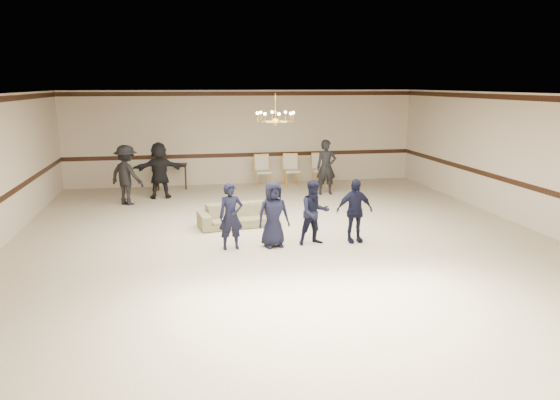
% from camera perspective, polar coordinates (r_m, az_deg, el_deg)
% --- Properties ---
extents(room, '(12.01, 14.01, 3.21)m').
position_cam_1_polar(room, '(11.50, 0.43, 3.35)').
color(room, beige).
rests_on(room, ground).
extents(chair_rail, '(12.00, 0.02, 0.14)m').
position_cam_1_polar(chair_rail, '(18.41, -3.89, 4.86)').
color(chair_rail, black).
rests_on(chair_rail, wall_back).
extents(crown_molding, '(12.00, 0.02, 0.14)m').
position_cam_1_polar(crown_molding, '(18.26, -3.99, 11.35)').
color(crown_molding, black).
rests_on(crown_molding, wall_back).
extents(chandelier, '(0.94, 0.94, 0.89)m').
position_cam_1_polar(chandelier, '(12.35, -0.49, 9.92)').
color(chandelier, gold).
rests_on(chandelier, ceiling).
extents(boy_a, '(0.54, 0.38, 1.41)m').
position_cam_1_polar(boy_a, '(11.09, -5.30, -1.77)').
color(boy_a, black).
rests_on(boy_a, floor).
extents(boy_b, '(0.74, 0.54, 1.41)m').
position_cam_1_polar(boy_b, '(11.21, -0.72, -1.57)').
color(boy_b, black).
rests_on(boy_b, floor).
extents(boy_c, '(0.74, 0.61, 1.41)m').
position_cam_1_polar(boy_c, '(11.40, 3.73, -1.36)').
color(boy_c, black).
rests_on(boy_c, floor).
extents(boy_d, '(0.83, 0.37, 1.41)m').
position_cam_1_polar(boy_d, '(11.66, 8.01, -1.14)').
color(boy_d, black).
rests_on(boy_d, floor).
extents(settee, '(1.99, 1.01, 0.55)m').
position_cam_1_polar(settee, '(12.93, -4.55, -1.65)').
color(settee, '#797151').
rests_on(settee, floor).
extents(adult_left, '(1.27, 1.18, 1.72)m').
position_cam_1_polar(adult_left, '(15.75, -16.19, 2.60)').
color(adult_left, black).
rests_on(adult_left, floor).
extents(adult_mid, '(1.61, 0.56, 1.72)m').
position_cam_1_polar(adult_mid, '(16.39, -12.85, 3.14)').
color(adult_mid, black).
rests_on(adult_mid, floor).
extents(adult_right, '(0.65, 0.45, 1.72)m').
position_cam_1_polar(adult_right, '(16.61, 5.00, 3.53)').
color(adult_right, black).
rests_on(adult_right, floor).
extents(banquet_chair_left, '(0.56, 0.56, 1.06)m').
position_cam_1_polar(banquet_chair_left, '(17.80, -1.88, 3.10)').
color(banquet_chair_left, beige).
rests_on(banquet_chair_left, floor).
extents(banquet_chair_mid, '(0.53, 0.53, 1.06)m').
position_cam_1_polar(banquet_chair_mid, '(17.99, 1.27, 3.20)').
color(banquet_chair_mid, beige).
rests_on(banquet_chair_mid, floor).
extents(banquet_chair_right, '(0.56, 0.56, 1.06)m').
position_cam_1_polar(banquet_chair_right, '(18.22, 4.35, 3.29)').
color(banquet_chair_right, beige).
rests_on(banquet_chair_right, floor).
extents(console_table, '(1.03, 0.48, 0.84)m').
position_cam_1_polar(console_table, '(17.80, -11.56, 2.50)').
color(console_table, black).
rests_on(console_table, floor).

